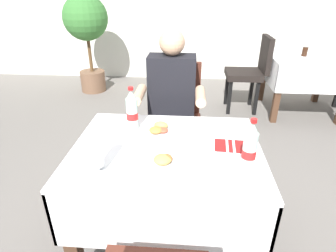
{
  "coord_description": "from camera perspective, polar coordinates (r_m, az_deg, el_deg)",
  "views": [
    {
      "loc": [
        0.08,
        -1.17,
        1.55
      ],
      "look_at": [
        -0.04,
        0.26,
        0.82
      ],
      "focal_mm": 30.15,
      "sensor_mm": 36.0,
      "label": 1
    }
  ],
  "objects": [
    {
      "name": "background_chair_left",
      "position": [
        3.84,
        16.43,
        10.91
      ],
      "size": [
        0.5,
        0.44,
        0.97
      ],
      "color": "black",
      "rests_on": "ground"
    },
    {
      "name": "cola_bottle_primary",
      "position": [
        1.38,
        16.19,
        -4.29
      ],
      "size": [
        0.07,
        0.07,
        0.27
      ],
      "color": "silver",
      "rests_on": "main_dining_table"
    },
    {
      "name": "napkin_cutlery_set",
      "position": [
        1.6,
        12.48,
        -3.91
      ],
      "size": [
        0.18,
        0.19,
        0.01
      ],
      "color": "maroon",
      "rests_on": "main_dining_table"
    },
    {
      "name": "cola_bottle_secondary",
      "position": [
        1.72,
        -7.29,
        2.99
      ],
      "size": [
        0.07,
        0.07,
        0.27
      ],
      "color": "silver",
      "rests_on": "main_dining_table"
    },
    {
      "name": "seated_diner_far",
      "position": [
        2.2,
        0.65,
        4.57
      ],
      "size": [
        0.5,
        0.46,
        1.26
      ],
      "color": "#282D42",
      "rests_on": "ground"
    },
    {
      "name": "beer_glass_left",
      "position": [
        1.35,
        -14.37,
        -4.94
      ],
      "size": [
        0.07,
        0.07,
        0.23
      ],
      "color": "white",
      "rests_on": "main_dining_table"
    },
    {
      "name": "plate_far_diner",
      "position": [
        1.7,
        -1.64,
        -0.89
      ],
      "size": [
        0.25,
        0.25,
        0.06
      ],
      "color": "white",
      "rests_on": "main_dining_table"
    },
    {
      "name": "background_dining_table",
      "position": [
        4.03,
        25.74,
        10.07
      ],
      "size": [
        0.9,
        0.86,
        0.74
      ],
      "color": "white",
      "rests_on": "ground"
    },
    {
      "name": "plate_near_camera",
      "position": [
        1.4,
        0.21,
        -7.46
      ],
      "size": [
        0.23,
        0.22,
        0.05
      ],
      "color": "white",
      "rests_on": "main_dining_table"
    },
    {
      "name": "chair_far_diner_seat",
      "position": [
        2.36,
        1.32,
        2.04
      ],
      "size": [
        0.44,
        0.5,
        0.97
      ],
      "color": "#4C2319",
      "rests_on": "ground"
    },
    {
      "name": "main_dining_table",
      "position": [
        1.66,
        -0.27,
        -9.53
      ],
      "size": [
        1.04,
        0.82,
        0.74
      ],
      "color": "white",
      "rests_on": "ground"
    },
    {
      "name": "background_table_tumbler",
      "position": [
        3.96,
        25.93,
        13.37
      ],
      "size": [
        0.06,
        0.06,
        0.11
      ],
      "primitive_type": "cylinder",
      "color": "black",
      "rests_on": "background_dining_table"
    },
    {
      "name": "potted_plant_corner",
      "position": [
        4.51,
        -16.13,
        18.53
      ],
      "size": [
        0.64,
        0.64,
        1.42
      ],
      "color": "brown",
      "rests_on": "ground"
    }
  ]
}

